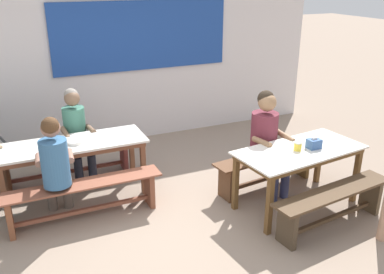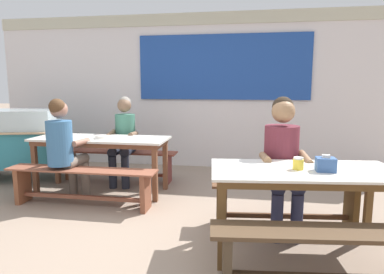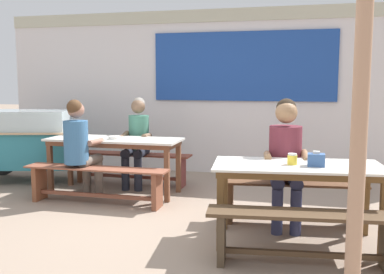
{
  "view_description": "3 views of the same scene",
  "coord_description": "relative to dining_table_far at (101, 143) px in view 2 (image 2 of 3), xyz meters",
  "views": [
    {
      "loc": [
        -1.58,
        -3.8,
        2.65
      ],
      "look_at": [
        0.31,
        0.41,
        0.83
      ],
      "focal_mm": 38.94,
      "sensor_mm": 36.0,
      "label": 1
    },
    {
      "loc": [
        0.94,
        -3.11,
        1.44
      ],
      "look_at": [
        0.32,
        0.52,
        0.87
      ],
      "focal_mm": 31.69,
      "sensor_mm": 36.0,
      "label": 2
    },
    {
      "loc": [
        1.46,
        -4.41,
        1.51
      ],
      "look_at": [
        0.16,
        0.67,
        0.84
      ],
      "focal_mm": 41.95,
      "sensor_mm": 36.0,
      "label": 3
    }
  ],
  "objects": [
    {
      "name": "person_center_facing",
      "position": [
        0.14,
        0.47,
        0.05
      ],
      "size": [
        0.42,
        0.58,
        1.27
      ],
      "color": "#202330",
      "rests_on": "ground_plane"
    },
    {
      "name": "backdrop_wall",
      "position": [
        1.02,
        1.7,
        0.72
      ],
      "size": [
        7.22,
        0.23,
        2.62
      ],
      "color": "silver",
      "rests_on": "ground_plane"
    },
    {
      "name": "bench_near_back",
      "position": [
        2.34,
        -0.75,
        -0.37
      ],
      "size": [
        1.55,
        0.48,
        0.45
      ],
      "color": "brown",
      "rests_on": "ground_plane"
    },
    {
      "name": "dining_table_near",
      "position": [
        2.4,
        -1.3,
        -0.0
      ],
      "size": [
        1.61,
        0.89,
        0.74
      ],
      "color": "white",
      "rests_on": "ground_plane"
    },
    {
      "name": "tissue_box",
      "position": [
        2.56,
        -1.34,
        0.14
      ],
      "size": [
        0.15,
        0.12,
        0.14
      ],
      "color": "#395D98",
      "rests_on": "dining_table_near"
    },
    {
      "name": "person_left_back_turned",
      "position": [
        -0.25,
        -0.48,
        0.06
      ],
      "size": [
        0.43,
        0.56,
        1.28
      ],
      "color": "#685C51",
      "rests_on": "ground_plane"
    },
    {
      "name": "bench_far_front",
      "position": [
        -0.0,
        -0.56,
        -0.37
      ],
      "size": [
        1.81,
        0.3,
        0.45
      ],
      "color": "brown",
      "rests_on": "ground_plane"
    },
    {
      "name": "bench_far_back",
      "position": [
        0.0,
        0.56,
        -0.36
      ],
      "size": [
        1.79,
        0.29,
        0.45
      ],
      "color": "brown",
      "rests_on": "ground_plane"
    },
    {
      "name": "food_cart",
      "position": [
        -1.55,
        0.37,
        -0.05
      ],
      "size": [
        1.83,
        1.21,
        1.06
      ],
      "color": "teal",
      "rests_on": "ground_plane"
    },
    {
      "name": "person_right_near_table",
      "position": [
        2.27,
        -0.82,
        0.1
      ],
      "size": [
        0.48,
        0.58,
        1.33
      ],
      "color": "#2D3051",
      "rests_on": "ground_plane"
    },
    {
      "name": "dining_table_far",
      "position": [
        0.0,
        0.0,
        0.0
      ],
      "size": [
        1.79,
        0.64,
        0.74
      ],
      "color": "silver",
      "rests_on": "ground_plane"
    },
    {
      "name": "soup_bowl",
      "position": [
        0.04,
        -0.06,
        0.1
      ],
      "size": [
        0.16,
        0.16,
        0.04
      ],
      "primitive_type": "cylinder",
      "color": "silver",
      "rests_on": "dining_table_far"
    },
    {
      "name": "condiment_jar",
      "position": [
        2.35,
        -1.31,
        0.13
      ],
      "size": [
        0.09,
        0.09,
        0.1
      ],
      "color": "yellow",
      "rests_on": "dining_table_near"
    },
    {
      "name": "ground_plane",
      "position": [
        1.01,
        -1.05,
        -0.66
      ],
      "size": [
        40.0,
        40.0,
        0.0
      ],
      "primitive_type": "plane",
      "color": "gray"
    },
    {
      "name": "bench_near_front",
      "position": [
        2.47,
        -1.85,
        -0.35
      ],
      "size": [
        1.58,
        0.47,
        0.45
      ],
      "color": "#4D3724",
      "rests_on": "ground_plane"
    }
  ]
}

